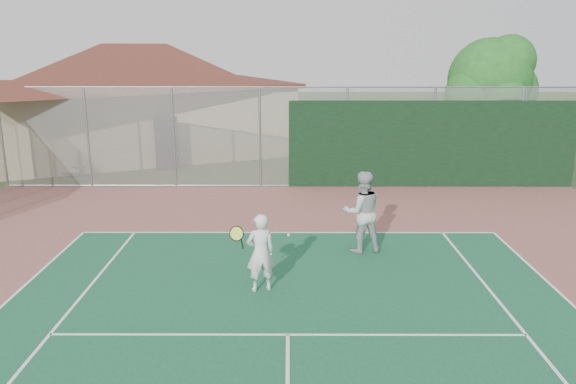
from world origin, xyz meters
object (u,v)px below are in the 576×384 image
object	(u,v)px
tree	(492,82)
clubhouse	(139,88)
player_grey_back	(362,213)
bleachers	(55,159)
player_white_front	(260,253)

from	to	relation	value
tree	clubhouse	bearing A→B (deg)	164.62
clubhouse	player_grey_back	world-z (taller)	clubhouse
clubhouse	bleachers	world-z (taller)	clubhouse
clubhouse	tree	distance (m)	15.42
clubhouse	player_grey_back	bearing A→B (deg)	-81.57
bleachers	player_white_front	xyz separation A→B (m)	(8.71, -11.23, 0.30)
player_white_front	bleachers	bearing A→B (deg)	-69.04
tree	player_white_front	xyz separation A→B (m)	(-8.47, -11.64, -2.66)
clubhouse	player_grey_back	size ratio (longest dim) A/B	8.18
tree	player_grey_back	world-z (taller)	tree
clubhouse	bleachers	size ratio (longest dim) A/B	5.84
clubhouse	tree	world-z (taller)	clubhouse
player_grey_back	tree	bearing A→B (deg)	-132.84
tree	player_grey_back	distance (m)	11.48
bleachers	player_white_front	bearing A→B (deg)	-44.77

